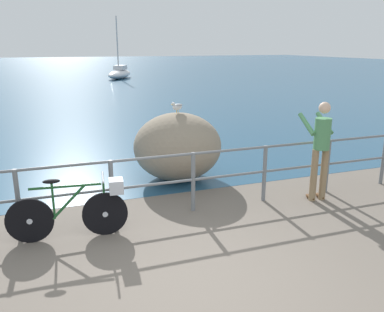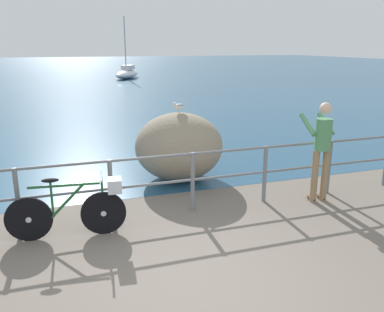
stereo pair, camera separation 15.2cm
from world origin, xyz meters
name	(u,v)px [view 2 (the right image)]	position (x,y,z in m)	size (l,w,h in m)	color
ground_plane	(82,95)	(0.00, 20.00, -0.05)	(120.00, 120.00, 0.10)	#6B6056
sea_surface	(66,68)	(0.00, 47.99, 0.00)	(120.00, 90.00, 0.01)	navy
promenade_railing	(153,179)	(0.00, 2.12, 0.64)	(9.52, 0.07, 1.02)	slate
bicycle	(77,207)	(-1.22, 1.76, 0.46)	(1.69, 0.48, 0.92)	black
person_at_railing	(322,147)	(2.96, 1.85, 0.99)	(0.48, 0.65, 1.78)	#8C7251
breakwater_boulder_main	(179,146)	(0.95, 3.82, 0.70)	(1.81, 1.72, 1.39)	gray
seagull	(179,106)	(0.95, 3.82, 1.53)	(0.32, 0.24, 0.23)	gold
sailboat	(127,73)	(4.30, 29.89, 0.42)	(3.17, 4.51, 4.90)	white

